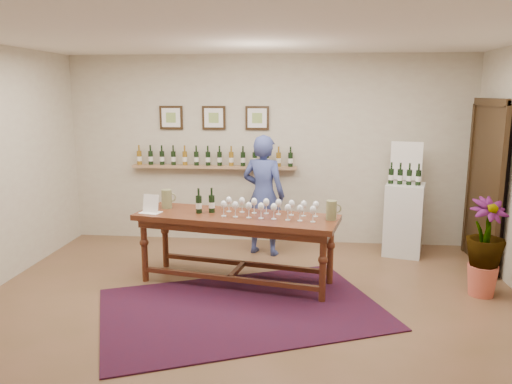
# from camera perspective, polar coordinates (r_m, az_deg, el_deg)

# --- Properties ---
(ground) EXTENTS (6.00, 6.00, 0.00)m
(ground) POSITION_cam_1_polar(r_m,az_deg,el_deg) (5.44, -0.87, -13.12)
(ground) COLOR brown
(ground) RESTS_ON ground
(room_shell) EXTENTS (6.00, 6.00, 6.00)m
(room_shell) POSITION_cam_1_polar(r_m,az_deg,el_deg) (7.04, 18.28, 1.50)
(room_shell) COLOR beige
(room_shell) RESTS_ON ground
(rug) EXTENTS (3.38, 2.87, 0.02)m
(rug) POSITION_cam_1_polar(r_m,az_deg,el_deg) (5.41, -1.65, -13.18)
(rug) COLOR #4E0E19
(rug) RESTS_ON ground
(tasting_table) EXTENTS (2.47, 1.20, 0.84)m
(tasting_table) POSITION_cam_1_polar(r_m,az_deg,el_deg) (5.89, -2.27, -3.82)
(tasting_table) COLOR #412010
(tasting_table) RESTS_ON ground
(table_glasses) EXTENTS (1.42, 0.53, 0.19)m
(table_glasses) POSITION_cam_1_polar(r_m,az_deg,el_deg) (5.75, 1.60, -1.89)
(table_glasses) COLOR white
(table_glasses) RESTS_ON tasting_table
(table_bottles) EXTENTS (0.33, 0.25, 0.32)m
(table_bottles) POSITION_cam_1_polar(r_m,az_deg,el_deg) (5.95, -5.83, -0.87)
(table_bottles) COLOR black
(table_bottles) RESTS_ON tasting_table
(pitcher_left) EXTENTS (0.15, 0.15, 0.23)m
(pitcher_left) POSITION_cam_1_polar(r_m,az_deg,el_deg) (6.27, -10.17, -0.78)
(pitcher_left) COLOR olive
(pitcher_left) RESTS_ON tasting_table
(pitcher_right) EXTENTS (0.18, 0.18, 0.22)m
(pitcher_right) POSITION_cam_1_polar(r_m,az_deg,el_deg) (5.67, 8.60, -2.07)
(pitcher_right) COLOR olive
(pitcher_right) RESTS_ON tasting_table
(menu_card) EXTENTS (0.27, 0.22, 0.22)m
(menu_card) POSITION_cam_1_polar(r_m,az_deg,el_deg) (6.08, -11.94, -1.29)
(menu_card) COLOR white
(menu_card) RESTS_ON tasting_table
(display_pedestal) EXTENTS (0.62, 0.62, 1.01)m
(display_pedestal) POSITION_cam_1_polar(r_m,az_deg,el_deg) (7.30, 16.52, -3.01)
(display_pedestal) COLOR silver
(display_pedestal) RESTS_ON ground
(pedestal_bottles) EXTENTS (0.34, 0.17, 0.33)m
(pedestal_bottles) POSITION_cam_1_polar(r_m,az_deg,el_deg) (7.12, 16.64, 2.13)
(pedestal_bottles) COLOR black
(pedestal_bottles) RESTS_ON display_pedestal
(info_sign) EXTENTS (0.42, 0.13, 0.59)m
(info_sign) POSITION_cam_1_polar(r_m,az_deg,el_deg) (7.33, 16.81, 3.42)
(info_sign) COLOR white
(info_sign) RESTS_ON display_pedestal
(potted_plant) EXTENTS (0.63, 0.63, 0.96)m
(potted_plant) POSITION_cam_1_polar(r_m,az_deg,el_deg) (6.12, 24.69, -5.77)
(potted_plant) COLOR #C75842
(potted_plant) RESTS_ON ground
(person) EXTENTS (0.71, 0.57, 1.69)m
(person) POSITION_cam_1_polar(r_m,az_deg,el_deg) (6.94, 0.86, -0.37)
(person) COLOR navy
(person) RESTS_ON ground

